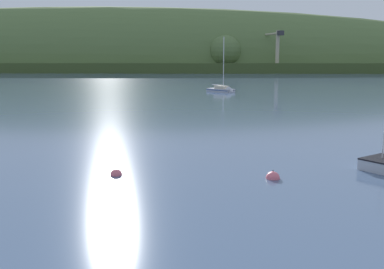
{
  "coord_description": "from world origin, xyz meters",
  "views": [
    {
      "loc": [
        6.3,
        -2.38,
        5.92
      ],
      "look_at": [
        7.01,
        25.65,
        1.14
      ],
      "focal_mm": 41.14,
      "sensor_mm": 36.0,
      "label": 1
    }
  ],
  "objects_px": {
    "dockside_crane": "(277,52)",
    "sailboat_near_mooring": "(223,91)",
    "mooring_buoy_off_fishing_boat": "(116,175)",
    "mooring_buoy_midchannel": "(273,178)"
  },
  "relations": [
    {
      "from": "sailboat_near_mooring",
      "to": "dockside_crane",
      "type": "bearing_deg",
      "value": 124.15
    },
    {
      "from": "sailboat_near_mooring",
      "to": "mooring_buoy_midchannel",
      "type": "height_order",
      "value": "sailboat_near_mooring"
    },
    {
      "from": "dockside_crane",
      "to": "sailboat_near_mooring",
      "type": "xyz_separation_m",
      "value": [
        -33.98,
        -111.72,
        -8.86
      ]
    },
    {
      "from": "sailboat_near_mooring",
      "to": "mooring_buoy_off_fishing_boat",
      "type": "distance_m",
      "value": 60.41
    },
    {
      "from": "dockside_crane",
      "to": "sailboat_near_mooring",
      "type": "relative_size",
      "value": 1.69
    },
    {
      "from": "mooring_buoy_off_fishing_boat",
      "to": "sailboat_near_mooring",
      "type": "bearing_deg",
      "value": 79.23
    },
    {
      "from": "mooring_buoy_off_fishing_boat",
      "to": "mooring_buoy_midchannel",
      "type": "bearing_deg",
      "value": -6.2
    },
    {
      "from": "dockside_crane",
      "to": "sailboat_near_mooring",
      "type": "distance_m",
      "value": 117.11
    },
    {
      "from": "dockside_crane",
      "to": "sailboat_near_mooring",
      "type": "height_order",
      "value": "dockside_crane"
    },
    {
      "from": "sailboat_near_mooring",
      "to": "mooring_buoy_off_fishing_boat",
      "type": "bearing_deg",
      "value": -49.7
    }
  ]
}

